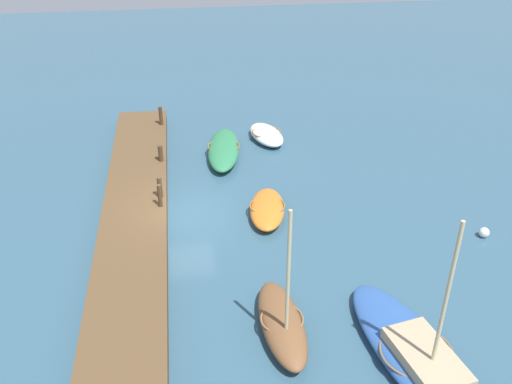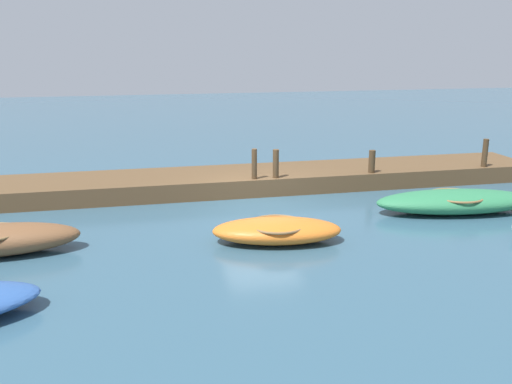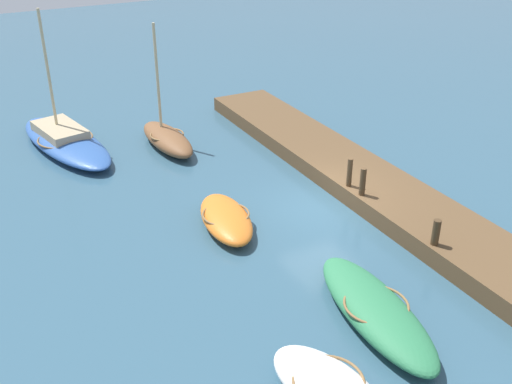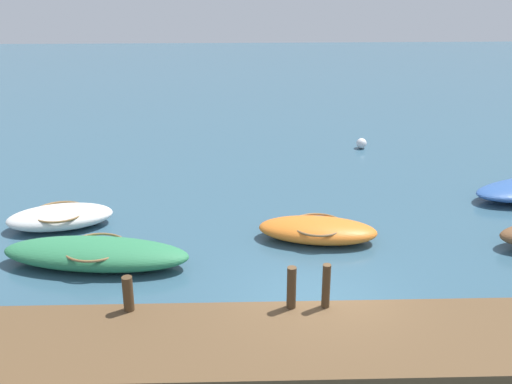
# 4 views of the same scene
# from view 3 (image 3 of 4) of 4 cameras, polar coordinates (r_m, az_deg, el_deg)

# --- Properties ---
(ground_plane) EXTENTS (84.00, 84.00, 0.00)m
(ground_plane) POSITION_cam_3_polar(r_m,az_deg,el_deg) (21.69, 6.49, -1.49)
(ground_plane) COLOR #33566B
(dock_platform) EXTENTS (22.36, 2.81, 0.64)m
(dock_platform) POSITION_cam_3_polar(r_m,az_deg,el_deg) (22.72, 11.08, 0.48)
(dock_platform) COLOR brown
(dock_platform) RESTS_ON ground_plane
(rowboat_brown) EXTENTS (4.35, 1.59, 5.26)m
(rowboat_brown) POSITION_cam_3_polar(r_m,az_deg,el_deg) (26.53, -8.39, 5.06)
(rowboat_brown) COLOR brown
(rowboat_brown) RESTS_ON ground_plane
(rowboat_orange) EXTENTS (3.72, 2.12, 0.66)m
(rowboat_orange) POSITION_cam_3_polar(r_m,az_deg,el_deg) (20.24, -2.86, -2.52)
(rowboat_orange) COLOR orange
(rowboat_orange) RESTS_ON ground_plane
(motorboat_green) EXTENTS (5.33, 2.29, 0.73)m
(motorboat_green) POSITION_cam_3_polar(r_m,az_deg,el_deg) (16.47, 11.24, -10.92)
(motorboat_green) COLOR #2D7A4C
(motorboat_green) RESTS_ON ground_plane
(sailboat_blue) EXTENTS (7.51, 3.65, 5.86)m
(sailboat_blue) POSITION_cam_3_polar(r_m,az_deg,el_deg) (27.46, -17.62, 4.72)
(sailboat_blue) COLOR #2D569E
(sailboat_blue) RESTS_ON ground_plane
(mooring_post_mid_west) EXTENTS (0.24, 0.24, 0.83)m
(mooring_post_mid_west) POSITION_cam_3_polar(r_m,az_deg,el_deg) (18.87, 16.66, -3.67)
(mooring_post_mid_west) COLOR #47331E
(mooring_post_mid_west) RESTS_ON dock_platform
(mooring_post_mid_east) EXTENTS (0.21, 0.21, 1.01)m
(mooring_post_mid_east) POSITION_cam_3_polar(r_m,az_deg,el_deg) (21.17, 10.06, 0.97)
(mooring_post_mid_east) COLOR #47331E
(mooring_post_mid_east) RESTS_ON dock_platform
(mooring_post_east) EXTENTS (0.19, 0.19, 1.07)m
(mooring_post_east) POSITION_cam_3_polar(r_m,az_deg,el_deg) (21.70, 8.84, 1.85)
(mooring_post_east) COLOR #47331E
(mooring_post_east) RESTS_ON dock_platform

